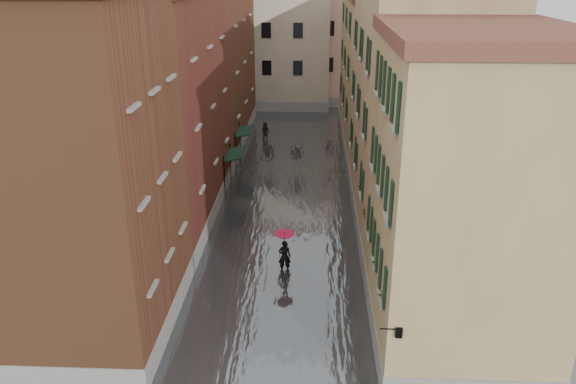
# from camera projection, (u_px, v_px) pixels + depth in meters

# --- Properties ---
(ground) EXTENTS (120.00, 120.00, 0.00)m
(ground) POSITION_uv_depth(u_px,v_px,m) (275.00, 303.00, 24.65)
(ground) COLOR #5F5F61
(ground) RESTS_ON ground
(floodwater) EXTENTS (10.00, 60.00, 0.20)m
(floodwater) POSITION_uv_depth(u_px,v_px,m) (288.00, 190.00, 36.63)
(floodwater) COLOR #4A4E52
(floodwater) RESTS_ON ground
(building_left_near) EXTENTS (6.00, 8.00, 13.00)m
(building_left_near) POSITION_uv_depth(u_px,v_px,m) (80.00, 178.00, 20.63)
(building_left_near) COLOR brown
(building_left_near) RESTS_ON ground
(building_left_mid) EXTENTS (6.00, 14.00, 12.50)m
(building_left_mid) POSITION_uv_depth(u_px,v_px,m) (158.00, 112.00, 30.90)
(building_left_mid) COLOR #59291C
(building_left_mid) RESTS_ON ground
(building_left_far) EXTENTS (6.00, 16.00, 14.00)m
(building_left_far) POSITION_uv_depth(u_px,v_px,m) (207.00, 56.00, 44.49)
(building_left_far) COLOR brown
(building_left_far) RESTS_ON ground
(building_right_near) EXTENTS (6.00, 8.00, 11.50)m
(building_right_near) POSITION_uv_depth(u_px,v_px,m) (463.00, 204.00, 20.33)
(building_right_near) COLOR #977D4E
(building_right_near) RESTS_ON ground
(building_right_mid) EXTENTS (6.00, 14.00, 13.00)m
(building_right_mid) POSITION_uv_depth(u_px,v_px,m) (415.00, 110.00, 30.22)
(building_right_mid) COLOR tan
(building_right_mid) RESTS_ON ground
(building_right_far) EXTENTS (6.00, 16.00, 11.50)m
(building_right_far) POSITION_uv_depth(u_px,v_px,m) (383.00, 73.00, 44.38)
(building_right_far) COLOR #977D4E
(building_right_far) RESTS_ON ground
(building_end_cream) EXTENTS (12.00, 9.00, 13.00)m
(building_end_cream) POSITION_uv_depth(u_px,v_px,m) (270.00, 41.00, 57.46)
(building_end_cream) COLOR beige
(building_end_cream) RESTS_ON ground
(building_end_pink) EXTENTS (10.00, 9.00, 12.00)m
(building_end_pink) POSITION_uv_depth(u_px,v_px,m) (357.00, 43.00, 59.12)
(building_end_pink) COLOR #D0AC92
(building_end_pink) RESTS_ON ground
(awning_near) EXTENTS (1.09, 2.75, 2.80)m
(awning_near) POSITION_uv_depth(u_px,v_px,m) (234.00, 155.00, 35.91)
(awning_near) COLOR black
(awning_near) RESTS_ON ground
(awning_far) EXTENTS (1.09, 2.78, 2.80)m
(awning_far) POSITION_uv_depth(u_px,v_px,m) (244.00, 132.00, 40.74)
(awning_far) COLOR black
(awning_far) RESTS_ON ground
(wall_lantern) EXTENTS (0.71, 0.22, 0.35)m
(wall_lantern) POSITION_uv_depth(u_px,v_px,m) (398.00, 332.00, 17.78)
(wall_lantern) COLOR black
(wall_lantern) RESTS_ON ground
(window_planters) EXTENTS (0.59, 10.84, 0.84)m
(window_planters) POSITION_uv_depth(u_px,v_px,m) (373.00, 228.00, 23.61)
(window_planters) COLOR #996232
(window_planters) RESTS_ON ground
(pedestrian_main) EXTENTS (1.01, 1.01, 2.06)m
(pedestrian_main) POSITION_uv_depth(u_px,v_px,m) (284.00, 248.00, 26.63)
(pedestrian_main) COLOR black
(pedestrian_main) RESTS_ON ground
(pedestrian_far) EXTENTS (0.89, 0.75, 1.63)m
(pedestrian_far) POSITION_uv_depth(u_px,v_px,m) (266.00, 132.00, 46.66)
(pedestrian_far) COLOR black
(pedestrian_far) RESTS_ON ground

